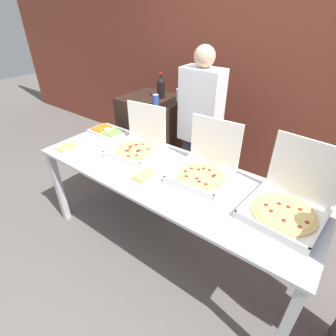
% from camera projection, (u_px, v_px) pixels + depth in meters
% --- Properties ---
extents(ground_plane, '(16.00, 16.00, 0.00)m').
position_uv_depth(ground_plane, '(168.00, 246.00, 2.60)').
color(ground_plane, slate).
extents(brick_wall_behind, '(10.00, 0.06, 2.80)m').
position_uv_depth(brick_wall_behind, '(258.00, 69.00, 2.98)').
color(brick_wall_behind, brown).
rests_on(brick_wall_behind, ground_plane).
extents(buffet_table, '(2.38, 0.82, 0.87)m').
position_uv_depth(buffet_table, '(168.00, 183.00, 2.18)').
color(buffet_table, silver).
rests_on(buffet_table, ground_plane).
extents(pizza_box_near_right, '(0.50, 0.52, 0.46)m').
position_uv_depth(pizza_box_near_right, '(289.00, 202.00, 1.70)').
color(pizza_box_near_right, white).
rests_on(pizza_box_near_right, buffet_table).
extents(pizza_box_far_right, '(0.46, 0.47, 0.40)m').
position_uv_depth(pizza_box_far_right, '(138.00, 144.00, 2.40)').
color(pizza_box_far_right, white).
rests_on(pizza_box_far_right, buffet_table).
extents(pizza_box_near_left, '(0.45, 0.47, 0.42)m').
position_uv_depth(pizza_box_near_left, '(204.00, 167.00, 2.06)').
color(pizza_box_near_left, white).
rests_on(pizza_box_near_left, buffet_table).
extents(paper_plate_front_center, '(0.22, 0.22, 0.03)m').
position_uv_depth(paper_plate_front_center, '(144.00, 176.00, 2.07)').
color(paper_plate_front_center, white).
rests_on(paper_plate_front_center, buffet_table).
extents(paper_plate_front_right, '(0.21, 0.21, 0.03)m').
position_uv_depth(paper_plate_front_right, '(67.00, 148.00, 2.47)').
color(paper_plate_front_right, white).
rests_on(paper_plate_front_right, buffet_table).
extents(veggie_tray, '(0.40, 0.23, 0.05)m').
position_uv_depth(veggie_tray, '(108.00, 132.00, 2.75)').
color(veggie_tray, white).
rests_on(veggie_tray, buffet_table).
extents(sideboard_podium, '(0.71, 0.58, 1.12)m').
position_uv_depth(sideboard_podium, '(155.00, 142.00, 3.27)').
color(sideboard_podium, black).
rests_on(sideboard_podium, ground_plane).
extents(soda_bottle, '(0.09, 0.09, 0.27)m').
position_uv_depth(soda_bottle, '(161.00, 87.00, 2.91)').
color(soda_bottle, black).
rests_on(soda_bottle, sideboard_podium).
extents(soda_can_silver, '(0.07, 0.07, 0.12)m').
position_uv_depth(soda_can_silver, '(179.00, 94.00, 2.88)').
color(soda_can_silver, silver).
rests_on(soda_can_silver, sideboard_podium).
extents(soda_can_colored, '(0.07, 0.07, 0.12)m').
position_uv_depth(soda_can_colored, '(156.00, 101.00, 2.70)').
color(soda_can_colored, '#334CB2').
rests_on(soda_can_colored, sideboard_podium).
extents(person_guest_cap, '(0.40, 0.22, 1.74)m').
position_uv_depth(person_guest_cap, '(199.00, 133.00, 2.68)').
color(person_guest_cap, '#2D2D38').
rests_on(person_guest_cap, ground_plane).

